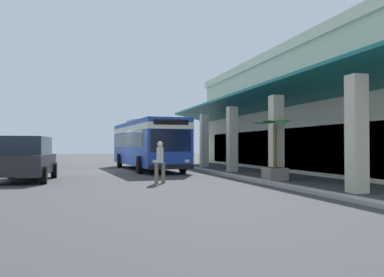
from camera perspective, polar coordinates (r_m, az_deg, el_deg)
The scene contains 8 objects.
ground at distance 27.76m, azimuth 5.94°, elevation -4.27°, with size 120.00×120.00×0.00m, color #38383A.
curb_strip at distance 24.10m, azimuth 2.45°, elevation -4.62°, with size 34.26×0.50×0.12m, color #9E998E.
plaza_building at distance 28.62m, azimuth 21.15°, elevation 3.65°, with size 28.85×14.00×7.73m.
transit_bus at distance 26.81m, azimuth -6.40°, elevation -0.42°, with size 11.37×3.40×3.34m.
parked_sedan_green at distance 30.98m, azimuth -21.56°, elevation -2.48°, with size 4.45×2.10×1.47m.
parked_suv_charcoal at distance 19.43m, azimuth -22.29°, elevation -2.57°, with size 4.92×2.42×1.97m.
pedestrian at distance 16.86m, azimuth -4.54°, elevation -2.98°, with size 0.69×0.48×1.74m.
potted_palm at distance 18.75m, azimuth 11.58°, elevation -3.71°, with size 1.91×1.62×2.78m.
Camera 1 is at (25.80, -2.11, 1.55)m, focal length 37.86 mm.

